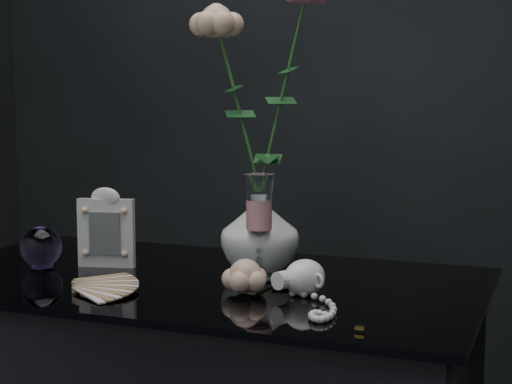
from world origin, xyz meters
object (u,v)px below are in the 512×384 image
at_px(picture_frame, 106,227).
at_px(loose_rose, 245,276).
at_px(vase, 260,231).
at_px(pearl_jar, 305,276).
at_px(paperweight, 41,247).
at_px(wine_glass, 259,227).

xyz_separation_m(picture_frame, loose_rose, (0.34, -0.10, -0.05)).
bearing_deg(picture_frame, vase, 0.89).
bearing_deg(loose_rose, picture_frame, -177.39).
bearing_deg(vase, loose_rose, -76.39).
bearing_deg(pearl_jar, vase, 159.04).
bearing_deg(loose_rose, pearl_jar, 35.65).
height_order(vase, picture_frame, picture_frame).
xyz_separation_m(paperweight, pearl_jar, (0.55, -0.02, -0.01)).
relative_size(wine_glass, paperweight, 2.38).
bearing_deg(wine_glass, picture_frame, -177.57).
bearing_deg(paperweight, pearl_jar, -2.20).
bearing_deg(wine_glass, paperweight, -171.49).
xyz_separation_m(wine_glass, picture_frame, (-0.32, -0.01, -0.02)).
relative_size(wine_glass, pearl_jar, 0.86).
height_order(picture_frame, paperweight, picture_frame).
bearing_deg(paperweight, wine_glass, 8.51).
height_order(paperweight, pearl_jar, paperweight).
height_order(wine_glass, loose_rose, wine_glass).
distance_m(wine_glass, paperweight, 0.44).
bearing_deg(picture_frame, wine_glass, -11.06).
bearing_deg(picture_frame, pearl_jar, -23.01).
bearing_deg(wine_glass, pearl_jar, -36.57).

